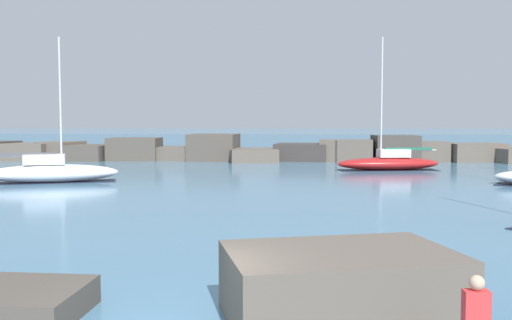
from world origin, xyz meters
TOP-DOWN VIEW (x-y plane):
  - open_sea_beyond at (0.00, 106.13)m, footprint 400.00×116.00m
  - breakwater_jetty at (0.44, 46.35)m, footprint 69.36×7.51m
  - foreground_rocks at (1.89, 1.38)m, footprint 15.71×3.83m
  - sailboat_moored_0 at (-12.92, 25.58)m, footprint 8.37×4.43m
  - sailboat_moored_1 at (10.02, 35.86)m, footprint 8.41×3.29m

SIDE VIEW (x-z plane):
  - open_sea_beyond at x=0.00m, z-range 0.00..0.01m
  - foreground_rocks at x=1.89m, z-range -0.10..1.28m
  - sailboat_moored_1 at x=10.02m, z-range -4.58..5.82m
  - sailboat_moored_0 at x=-12.92m, z-range -3.89..5.23m
  - breakwater_jetty at x=0.44m, z-range -0.33..2.27m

